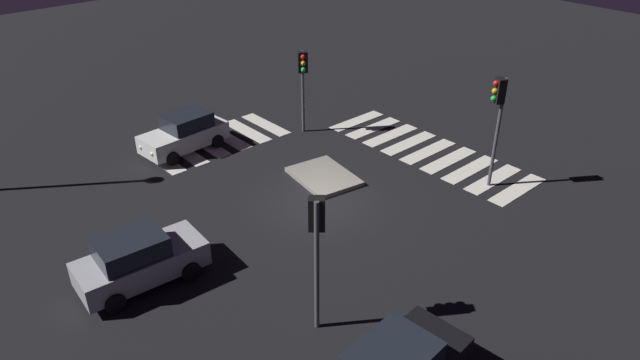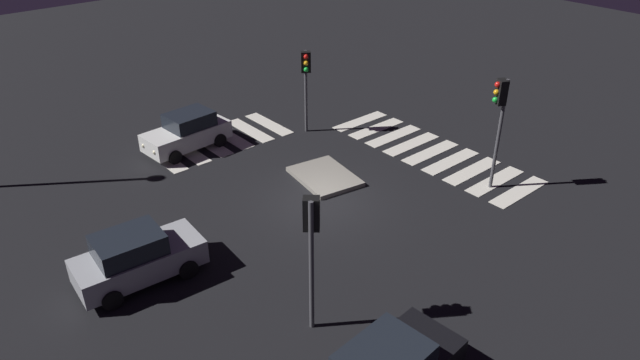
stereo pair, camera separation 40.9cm
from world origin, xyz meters
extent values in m
plane|color=black|center=(0.00, 0.00, 0.00)|extent=(80.00, 80.00, 0.00)
cube|color=gray|center=(1.32, -1.38, 0.09)|extent=(3.17, 2.58, 0.18)
cube|color=#9EA0A5|center=(0.18, 7.32, 0.68)|extent=(1.97, 4.06, 0.81)
cube|color=black|center=(0.20, 7.56, 1.41)|extent=(1.68, 2.13, 0.66)
cylinder|color=black|center=(0.92, 6.03, 0.32)|extent=(0.28, 0.65, 0.64)
cylinder|color=black|center=(-0.74, 6.15, 0.32)|extent=(0.28, 0.65, 0.64)
cylinder|color=black|center=(1.10, 8.48, 0.32)|extent=(0.28, 0.65, 0.64)
cylinder|color=black|center=(-0.56, 8.60, 0.32)|extent=(0.28, 0.65, 0.64)
sphere|color=#F2EABF|center=(0.51, 5.35, 0.68)|extent=(0.21, 0.21, 0.21)
sphere|color=#F2EABF|center=(-0.42, 5.42, 0.68)|extent=(0.21, 0.21, 0.21)
cube|color=black|center=(-8.19, 5.01, 1.47)|extent=(1.77, 2.23, 0.68)
cylinder|color=black|center=(-7.20, 3.56, 0.33)|extent=(0.29, 0.68, 0.66)
sphere|color=#F2EABF|center=(-7.52, 2.79, 0.71)|extent=(0.22, 0.22, 0.22)
sphere|color=#F2EABF|center=(-8.49, 2.71, 0.71)|extent=(0.22, 0.22, 0.22)
cube|color=silver|center=(7.48, 1.58, 0.67)|extent=(1.96, 4.00, 0.80)
cube|color=black|center=(7.50, 1.34, 1.39)|extent=(1.67, 2.10, 0.64)
cylinder|color=black|center=(6.57, 2.72, 0.31)|extent=(0.28, 0.64, 0.62)
cylinder|color=black|center=(8.20, 2.84, 0.31)|extent=(0.28, 0.64, 0.62)
cylinder|color=black|center=(6.76, 0.32, 0.31)|extent=(0.28, 0.64, 0.62)
cylinder|color=black|center=(8.39, 0.44, 0.31)|extent=(0.28, 0.64, 0.62)
sphere|color=#F2EABF|center=(6.88, 3.44, 0.67)|extent=(0.21, 0.21, 0.21)
sphere|color=#F2EABF|center=(7.79, 3.51, 0.67)|extent=(0.21, 0.21, 0.21)
cylinder|color=#47474C|center=(5.48, -3.80, 2.01)|extent=(0.14, 0.14, 4.02)
cube|color=black|center=(5.33, -3.70, 3.54)|extent=(0.51, 0.54, 0.96)
sphere|color=red|center=(5.17, -3.58, 3.84)|extent=(0.22, 0.22, 0.22)
sphere|color=orange|center=(5.17, -3.58, 3.54)|extent=(0.22, 0.22, 0.22)
sphere|color=green|center=(5.17, -3.58, 3.24)|extent=(0.22, 0.22, 0.22)
cylinder|color=#47474C|center=(-3.60, -6.03, 2.30)|extent=(0.14, 0.14, 4.60)
cube|color=black|center=(-3.51, -5.88, 4.12)|extent=(0.54, 0.50, 0.96)
sphere|color=red|center=(-3.41, -5.71, 4.42)|extent=(0.22, 0.22, 0.22)
sphere|color=orange|center=(-3.41, -5.71, 4.12)|extent=(0.22, 0.22, 0.22)
sphere|color=green|center=(-3.41, -5.71, 3.82)|extent=(0.22, 0.22, 0.22)
cylinder|color=#47474C|center=(-5.00, 4.57, 2.11)|extent=(0.14, 0.14, 4.21)
cube|color=black|center=(-4.87, 4.45, 3.73)|extent=(0.53, 0.54, 0.96)
sphere|color=red|center=(-4.72, 4.31, 4.03)|extent=(0.22, 0.22, 0.22)
sphere|color=orange|center=(-4.72, 4.31, 3.73)|extent=(0.22, 0.22, 0.22)
sphere|color=green|center=(-4.72, 4.31, 3.43)|extent=(0.22, 0.22, 0.22)
cube|color=silver|center=(-4.60, -6.60, 0.01)|extent=(0.70, 3.20, 0.02)
cube|color=silver|center=(-3.45, -6.60, 0.01)|extent=(0.70, 3.20, 0.02)
cube|color=silver|center=(-2.30, -6.60, 0.01)|extent=(0.70, 3.20, 0.02)
cube|color=silver|center=(-1.15, -6.60, 0.01)|extent=(0.70, 3.20, 0.02)
cube|color=silver|center=(0.00, -6.60, 0.01)|extent=(0.70, 3.20, 0.02)
cube|color=silver|center=(1.15, -6.60, 0.01)|extent=(0.70, 3.20, 0.02)
cube|color=silver|center=(2.30, -6.60, 0.01)|extent=(0.70, 3.20, 0.02)
cube|color=silver|center=(3.45, -6.60, 0.01)|extent=(0.70, 3.20, 0.02)
cube|color=silver|center=(4.60, -6.60, 0.01)|extent=(0.70, 3.20, 0.02)
cube|color=silver|center=(7.32, -2.88, 0.01)|extent=(3.20, 0.70, 0.02)
cube|color=silver|center=(7.32, -1.73, 0.01)|extent=(3.20, 0.70, 0.02)
cube|color=silver|center=(7.32, -0.58, 0.01)|extent=(3.20, 0.70, 0.02)
cube|color=silver|center=(7.32, 0.57, 0.01)|extent=(3.20, 0.70, 0.02)
cube|color=silver|center=(7.32, 1.72, 0.01)|extent=(3.20, 0.70, 0.02)
cube|color=silver|center=(7.32, 2.88, 0.01)|extent=(3.20, 0.70, 0.02)
camera|label=1|loc=(-14.34, 12.78, 11.89)|focal=32.55mm
camera|label=2|loc=(-14.61, 12.47, 11.89)|focal=32.55mm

